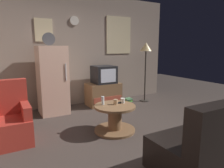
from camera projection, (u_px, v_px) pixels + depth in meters
ground_plane at (133, 138)px, 3.34m from camera, size 12.00×12.00×0.00m
wall_with_art at (80, 50)px, 5.20m from camera, size 5.20×0.12×2.78m
fridge at (52, 80)px, 4.50m from camera, size 0.60×0.62×1.77m
tv_stand at (103, 94)px, 5.23m from camera, size 0.84×0.53×0.57m
crt_tv at (104, 75)px, 5.15m from camera, size 0.54×0.51×0.44m
standing_lamp at (146, 51)px, 5.40m from camera, size 0.32×0.32×1.59m
coffee_table at (115, 118)px, 3.58m from camera, size 0.72×0.72×0.47m
wine_glass at (103, 101)px, 3.56m from camera, size 0.05×0.05×0.15m
mug_ceramic_white at (123, 101)px, 3.68m from camera, size 0.08×0.08×0.09m
mug_ceramic_tan at (116, 102)px, 3.59m from camera, size 0.08×0.08×0.09m
remote_control at (119, 103)px, 3.65m from camera, size 0.15×0.06×0.02m
armchair at (7, 121)px, 3.14m from camera, size 0.68×0.68×0.96m
couch at (221, 142)px, 2.51m from camera, size 1.70×0.80×0.92m
book_stack at (128, 100)px, 5.56m from camera, size 0.21×0.17×0.09m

